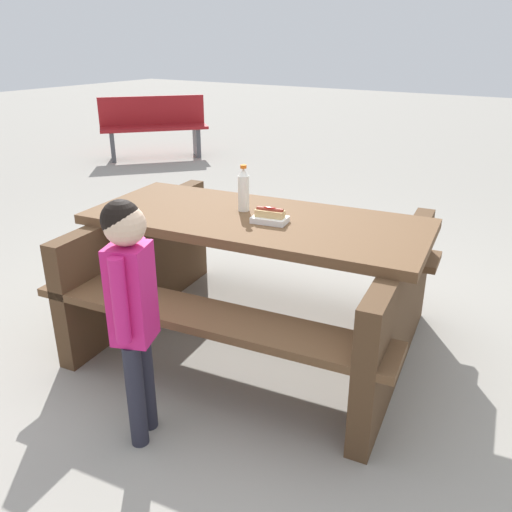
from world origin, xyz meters
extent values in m
plane|color=gray|center=(0.00, 0.00, 0.00)|extent=(30.00, 30.00, 0.00)
cube|color=brown|center=(0.00, 0.00, 0.72)|extent=(1.89, 1.00, 0.05)
cube|color=brown|center=(-0.08, 0.55, 0.43)|extent=(1.82, 0.53, 0.04)
cube|color=brown|center=(0.08, -0.55, 0.43)|extent=(1.82, 0.53, 0.04)
cube|color=#4D3520|center=(0.77, 0.11, 0.35)|extent=(0.29, 1.40, 0.70)
cube|color=#4D3520|center=(-0.77, -0.11, 0.35)|extent=(0.29, 1.40, 0.70)
cylinder|color=silver|center=(-0.12, 0.06, 0.85)|extent=(0.06, 0.06, 0.19)
cone|color=silver|center=(-0.12, 0.06, 0.96)|extent=(0.05, 0.05, 0.04)
cylinder|color=orange|center=(-0.12, 0.06, 0.99)|extent=(0.03, 0.03, 0.02)
cube|color=white|center=(0.11, -0.04, 0.77)|extent=(0.20, 0.14, 0.03)
cube|color=#D8B272|center=(0.11, -0.04, 0.80)|extent=(0.16, 0.08, 0.04)
cylinder|color=maroon|center=(0.11, -0.04, 0.82)|extent=(0.14, 0.05, 0.03)
ellipsoid|color=maroon|center=(0.11, -0.04, 0.83)|extent=(0.07, 0.04, 0.01)
cylinder|color=#262633|center=(0.00, -0.89, 0.24)|extent=(0.08, 0.08, 0.49)
cylinder|color=#262633|center=(0.04, -0.99, 0.24)|extent=(0.08, 0.08, 0.49)
cube|color=#D11E72|center=(0.02, -0.94, 0.69)|extent=(0.20, 0.21, 0.41)
cylinder|color=#D11E72|center=(-0.02, -0.84, 0.71)|extent=(0.06, 0.06, 0.35)
cylinder|color=#D11E72|center=(0.06, -1.03, 0.71)|extent=(0.06, 0.06, 0.35)
sphere|color=beige|center=(0.02, -0.94, 0.98)|extent=(0.16, 0.16, 0.16)
sphere|color=black|center=(0.01, -0.94, 1.00)|extent=(0.15, 0.15, 0.15)
cube|color=maroon|center=(-3.94, 3.40, 0.43)|extent=(1.30, 1.38, 0.04)
cube|color=maroon|center=(-4.07, 3.52, 0.65)|extent=(1.03, 1.15, 0.40)
cube|color=#4C4C51|center=(-4.34, 2.96, 0.21)|extent=(0.31, 0.28, 0.41)
cube|color=#4C4C51|center=(-3.54, 3.85, 0.21)|extent=(0.31, 0.28, 0.41)
camera|label=1|loc=(1.45, -2.24, 1.63)|focal=37.20mm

